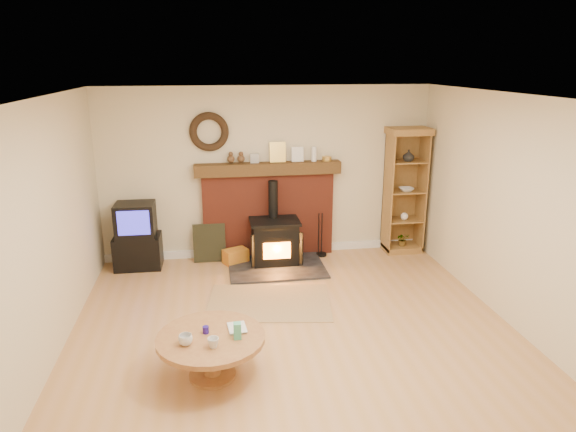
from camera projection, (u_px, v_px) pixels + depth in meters
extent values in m
plane|color=#B9854D|center=(298.00, 342.00, 5.58)|extent=(5.50, 5.50, 0.00)
cube|color=beige|center=(267.00, 173.00, 7.80)|extent=(5.00, 0.02, 2.60)
cube|color=beige|center=(393.00, 397.00, 2.60)|extent=(5.00, 0.02, 2.60)
cube|color=beige|center=(38.00, 242.00, 4.84)|extent=(0.02, 5.50, 2.60)
cube|color=beige|center=(525.00, 218.00, 5.57)|extent=(0.02, 5.50, 2.60)
cube|color=white|center=(299.00, 98.00, 4.83)|extent=(5.00, 5.50, 0.02)
cube|color=white|center=(268.00, 250.00, 8.15)|extent=(5.00, 0.04, 0.12)
torus|color=black|center=(209.00, 132.00, 7.43)|extent=(0.57, 0.11, 0.57)
cube|color=maroon|center=(268.00, 215.00, 7.92)|extent=(2.00, 0.15, 1.30)
cube|color=#3B2612|center=(268.00, 169.00, 7.67)|extent=(2.20, 0.22, 0.18)
cube|color=#999999|center=(255.00, 158.00, 7.61)|extent=(0.13, 0.05, 0.14)
cube|color=gold|center=(278.00, 152.00, 7.66)|extent=(0.24, 0.06, 0.30)
cube|color=white|center=(297.00, 154.00, 7.71)|extent=(0.18, 0.05, 0.22)
cylinder|color=white|center=(314.00, 154.00, 7.73)|extent=(0.08, 0.08, 0.22)
cylinder|color=gold|center=(327.00, 159.00, 7.78)|extent=(0.14, 0.14, 0.07)
cube|color=black|center=(277.00, 267.00, 7.57)|extent=(1.40, 1.00, 0.03)
cube|color=black|center=(275.00, 242.00, 7.67)|extent=(0.66, 0.47, 0.61)
cube|color=black|center=(275.00, 221.00, 7.57)|extent=(0.73, 0.52, 0.04)
cylinder|color=black|center=(273.00, 199.00, 7.63)|extent=(0.14, 0.14, 0.56)
cube|color=orange|center=(277.00, 251.00, 7.44)|extent=(0.40, 0.02, 0.25)
cube|color=black|center=(256.00, 249.00, 7.45)|extent=(0.16, 0.21, 0.49)
cube|color=black|center=(297.00, 247.00, 7.54)|extent=(0.16, 0.21, 0.49)
cube|color=brown|center=(269.00, 302.00, 6.50)|extent=(1.68, 1.27, 0.01)
cube|color=black|center=(138.00, 251.00, 7.56)|extent=(0.68, 0.47, 0.49)
cube|color=black|center=(135.00, 220.00, 7.42)|extent=(0.56, 0.47, 0.49)
cube|color=#2D28BE|center=(133.00, 223.00, 7.18)|extent=(0.44, 0.02, 0.35)
cube|color=brown|center=(401.00, 247.00, 8.27)|extent=(0.57, 0.42, 0.10)
cube|color=brown|center=(400.00, 190.00, 8.20)|extent=(0.57, 0.02, 1.82)
cube|color=brown|center=(388.00, 193.00, 7.97)|extent=(0.02, 0.42, 1.82)
cube|color=brown|center=(421.00, 192.00, 8.05)|extent=(0.02, 0.42, 1.82)
cube|color=brown|center=(409.00, 131.00, 7.73)|extent=(0.63, 0.46, 0.10)
cube|color=brown|center=(403.00, 220.00, 8.14)|extent=(0.53, 0.38, 0.02)
cube|color=brown|center=(405.00, 191.00, 8.00)|extent=(0.53, 0.38, 0.02)
cube|color=brown|center=(407.00, 161.00, 7.87)|extent=(0.53, 0.38, 0.02)
imported|color=white|center=(409.00, 156.00, 7.79)|extent=(0.17, 0.17, 0.18)
imported|color=white|center=(406.00, 189.00, 7.94)|extent=(0.22, 0.22, 0.06)
sphere|color=white|center=(404.00, 216.00, 8.07)|extent=(0.12, 0.12, 0.12)
imported|color=#4BAC87|center=(403.00, 239.00, 8.18)|extent=(0.20, 0.17, 0.22)
cube|color=gold|center=(236.00, 256.00, 7.74)|extent=(0.41, 0.35, 0.22)
cube|color=black|center=(209.00, 243.00, 7.77)|extent=(0.49, 0.13, 0.58)
cylinder|color=black|center=(321.00, 254.00, 8.06)|extent=(0.16, 0.16, 0.04)
cylinder|color=black|center=(319.00, 235.00, 7.96)|extent=(0.02, 0.02, 0.70)
cylinder|color=black|center=(322.00, 235.00, 7.96)|extent=(0.02, 0.02, 0.70)
cylinder|color=brown|center=(213.00, 375.00, 4.98)|extent=(0.46, 0.46, 0.03)
cylinder|color=brown|center=(212.00, 357.00, 4.93)|extent=(0.17, 0.17, 0.37)
cylinder|color=brown|center=(211.00, 338.00, 4.87)|extent=(1.04, 1.04, 0.05)
imported|color=white|center=(186.00, 340.00, 4.69)|extent=(0.13, 0.13, 0.10)
imported|color=white|center=(213.00, 343.00, 4.65)|extent=(0.10, 0.10, 0.10)
imported|color=#4C331E|center=(228.00, 329.00, 4.96)|extent=(0.17, 0.23, 0.02)
cylinder|color=navy|center=(206.00, 330.00, 4.90)|extent=(0.06, 0.06, 0.07)
cube|color=#4BAC87|center=(237.00, 331.00, 4.79)|extent=(0.07, 0.07, 0.16)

